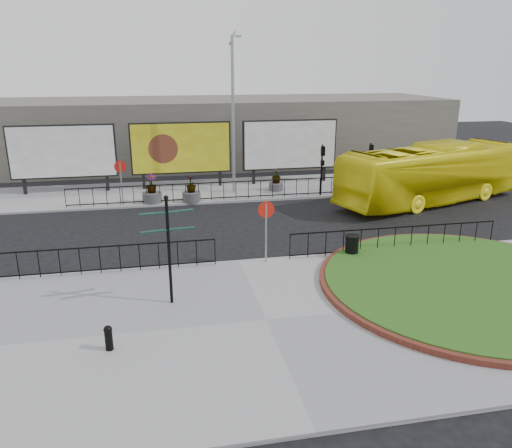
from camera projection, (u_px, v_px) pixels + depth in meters
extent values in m
plane|color=black|center=(239.00, 263.00, 19.96)|extent=(90.00, 90.00, 0.00)
cube|color=gray|center=(266.00, 322.00, 15.27)|extent=(30.00, 10.00, 0.12)
cube|color=gray|center=(208.00, 190.00, 31.15)|extent=(44.00, 6.00, 0.12)
cylinder|color=brown|center=(468.00, 284.00, 17.55)|extent=(10.40, 10.40, 0.18)
cylinder|color=#1A4512|center=(468.00, 283.00, 17.54)|extent=(10.00, 10.00, 0.22)
cylinder|color=gray|center=(122.00, 184.00, 27.41)|extent=(0.07, 0.07, 2.40)
cylinder|color=#B4160C|center=(120.00, 167.00, 27.12)|extent=(0.64, 0.03, 0.64)
cylinder|color=white|center=(120.00, 167.00, 27.14)|extent=(0.50, 0.03, 0.50)
cylinder|color=gray|center=(266.00, 233.00, 19.37)|extent=(0.07, 0.07, 2.40)
cylinder|color=#B4160C|center=(266.00, 210.00, 19.08)|extent=(0.64, 0.03, 0.64)
cylinder|color=white|center=(266.00, 210.00, 19.10)|extent=(0.50, 0.03, 0.50)
cube|color=black|center=(25.00, 186.00, 29.89)|extent=(0.18, 0.18, 1.00)
cube|color=black|center=(107.00, 182.00, 30.78)|extent=(0.18, 0.18, 1.00)
cube|color=black|center=(63.00, 152.00, 29.72)|extent=(6.20, 0.25, 3.20)
cube|color=white|center=(62.00, 152.00, 29.57)|extent=(6.00, 0.06, 3.00)
cube|color=black|center=(144.00, 181.00, 31.19)|extent=(0.18, 0.18, 1.00)
cube|color=black|center=(220.00, 178.00, 32.08)|extent=(0.18, 0.18, 1.00)
cube|color=black|center=(181.00, 148.00, 31.02)|extent=(6.20, 0.25, 3.20)
cube|color=#D0DC1F|center=(181.00, 148.00, 30.87)|extent=(6.00, 0.06, 3.00)
cube|color=black|center=(254.00, 176.00, 32.49)|extent=(0.18, 0.18, 1.00)
cube|color=black|center=(324.00, 173.00, 33.38)|extent=(0.18, 0.18, 1.00)
cube|color=black|center=(290.00, 145.00, 32.32)|extent=(6.20, 0.25, 3.20)
cube|color=white|center=(290.00, 145.00, 32.17)|extent=(6.00, 0.06, 3.00)
cylinder|color=gray|center=(233.00, 117.00, 29.10)|extent=(0.18, 0.18, 9.00)
cylinder|color=gray|center=(232.00, 38.00, 27.77)|extent=(0.43, 0.10, 0.77)
cube|color=gray|center=(238.00, 36.00, 27.81)|extent=(0.35, 0.15, 0.12)
cylinder|color=black|center=(322.00, 170.00, 29.45)|extent=(0.10, 0.10, 3.00)
cube|color=black|center=(323.00, 151.00, 28.99)|extent=(0.22, 0.18, 0.55)
cube|color=black|center=(322.00, 163.00, 29.20)|extent=(0.20, 0.16, 0.30)
cylinder|color=black|center=(369.00, 168.00, 30.01)|extent=(0.10, 0.10, 3.00)
cube|color=black|center=(371.00, 149.00, 29.54)|extent=(0.22, 0.18, 0.55)
cube|color=black|center=(370.00, 161.00, 29.76)|extent=(0.20, 0.16, 0.30)
cube|color=#615E55|center=(194.00, 131.00, 39.74)|extent=(40.00, 10.00, 5.00)
cylinder|color=black|center=(169.00, 253.00, 15.84)|extent=(0.10, 0.10, 3.50)
sphere|color=black|center=(166.00, 198.00, 15.29)|extent=(0.15, 0.15, 0.15)
cube|color=black|center=(152.00, 214.00, 15.32)|extent=(0.83, 0.22, 0.03)
cube|color=black|center=(181.00, 211.00, 15.60)|extent=(0.83, 0.33, 0.03)
cube|color=black|center=(154.00, 231.00, 15.45)|extent=(0.83, 0.30, 0.03)
cube|color=black|center=(182.00, 228.00, 15.72)|extent=(0.83, 0.22, 0.03)
cylinder|color=black|center=(109.00, 340.00, 13.58)|extent=(0.21, 0.21, 0.59)
sphere|color=black|center=(108.00, 330.00, 13.48)|extent=(0.24, 0.24, 0.24)
cylinder|color=black|center=(352.00, 247.00, 20.06)|extent=(0.53, 0.53, 0.88)
cylinder|color=black|center=(353.00, 236.00, 19.92)|extent=(0.57, 0.57, 0.06)
imported|color=yellow|center=(431.00, 174.00, 28.19)|extent=(12.28, 6.41, 3.34)
cylinder|color=#4C4C4F|center=(152.00, 198.00, 28.15)|extent=(1.09, 1.09, 0.57)
imported|color=#1A4512|center=(151.00, 184.00, 27.91)|extent=(0.75, 0.75, 1.04)
cylinder|color=#4C4C4F|center=(192.00, 197.00, 28.40)|extent=(1.03, 1.03, 0.54)
imported|color=#1A4512|center=(191.00, 184.00, 28.17)|extent=(0.77, 0.77, 0.98)
cylinder|color=#4C4C4F|center=(276.00, 187.00, 30.89)|extent=(0.89, 0.89, 0.46)
imported|color=#1A4512|center=(276.00, 175.00, 30.68)|extent=(0.66, 0.66, 0.98)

